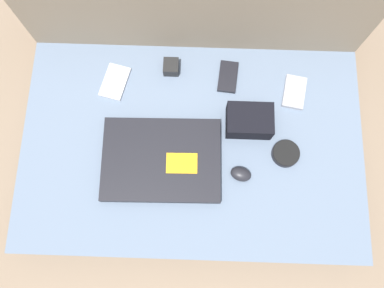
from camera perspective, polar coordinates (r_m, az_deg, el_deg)
The scene contains 11 objects.
ground_plane at distance 1.27m, azimuth 0.00°, elevation -1.90°, with size 8.00×8.00×0.00m, color #7A6651.
couch_seat at distance 1.20m, azimuth 0.00°, elevation -1.13°, with size 1.03×0.66×0.15m.
couch_backrest at distance 1.22m, azimuth 0.71°, elevation 20.99°, with size 1.03×0.20×0.50m.
laptop at distance 1.10m, azimuth -4.66°, elevation -2.43°, with size 0.35×0.26×0.03m.
computer_mouse at distance 1.10m, azimuth 7.45°, elevation -4.57°, with size 0.07×0.06×0.03m.
speaker_puck at distance 1.14m, azimuth 14.09°, elevation -1.40°, with size 0.08×0.08×0.02m.
phone_silver at distance 1.21m, azimuth -11.67°, elevation 9.26°, with size 0.10×0.13×0.01m.
phone_black at distance 1.20m, azimuth 5.48°, elevation 10.16°, with size 0.07×0.11×0.01m.
phone_small at distance 1.22m, azimuth 15.33°, elevation 7.63°, with size 0.08×0.12×0.01m.
camera_pouch at distance 1.12m, azimuth 8.73°, elevation 3.52°, with size 0.14×0.10×0.07m.
charger_brick at distance 1.20m, azimuth -3.22°, elevation 11.65°, with size 0.05×0.05×0.03m.
Camera 1 is at (0.01, -0.28, 1.24)m, focal length 35.00 mm.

